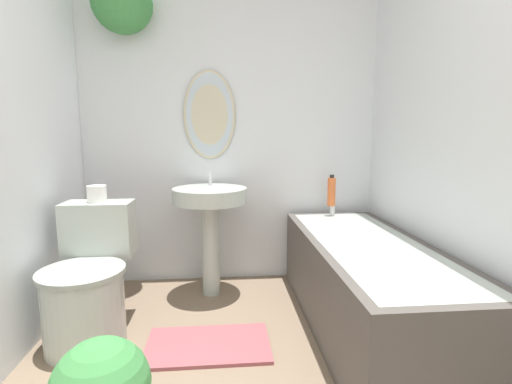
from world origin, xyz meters
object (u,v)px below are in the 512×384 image
at_px(bathtub, 368,284).
at_px(shampoo_bottle, 331,191).
at_px(toilet, 89,284).
at_px(pedestal_sink, 210,210).
at_px(toilet_paper_roll, 97,194).

bearing_deg(bathtub, shampoo_bottle, 90.99).
bearing_deg(toilet, bathtub, -1.75).
bearing_deg(pedestal_sink, toilet, -141.04).
relative_size(pedestal_sink, toilet_paper_roll, 7.98).
bearing_deg(shampoo_bottle, bathtub, -89.01).
relative_size(bathtub, shampoo_bottle, 7.02).
height_order(shampoo_bottle, toilet_paper_roll, shampoo_bottle).
bearing_deg(shampoo_bottle, pedestal_sink, -170.93).
bearing_deg(bathtub, toilet, 178.25).
bearing_deg(toilet, pedestal_sink, 38.96).
height_order(toilet, pedestal_sink, pedestal_sink).
xyz_separation_m(pedestal_sink, toilet_paper_roll, (-0.66, -0.31, 0.17)).
distance_m(shampoo_bottle, toilet_paper_roll, 1.65).
bearing_deg(pedestal_sink, toilet_paper_roll, -155.28).
relative_size(pedestal_sink, shampoo_bottle, 3.69).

